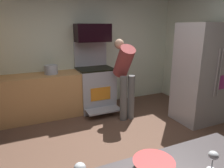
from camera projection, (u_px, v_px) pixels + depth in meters
name	position (u px, v px, depth m)	size (l,w,h in m)	color
ground_plane	(119.00, 161.00, 2.92)	(5.20, 4.80, 0.02)	brown
wall_back	(74.00, 51.00, 4.62)	(5.20, 0.12, 2.60)	silver
lower_cabinet_run	(37.00, 97.00, 4.18)	(2.40, 0.60, 0.90)	tan
oven_range	(95.00, 87.00, 4.65)	(0.76, 0.96, 1.51)	#AEB1BD
microwave	(93.00, 33.00, 4.41)	(0.74, 0.38, 0.38)	black
refrigerator	(201.00, 74.00, 3.97)	(0.86, 0.73, 1.90)	#BAB5B8
person_cook	(125.00, 73.00, 4.10)	(0.31, 0.61, 1.59)	slate
mixing_bowl_prep	(154.00, 166.00, 1.38)	(0.28, 0.28, 0.07)	red
wine_glass_extra	(213.00, 157.00, 1.37)	(0.07, 0.07, 0.14)	silver
stock_pot	(51.00, 70.00, 4.16)	(0.27, 0.27, 0.18)	#ADB7C8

